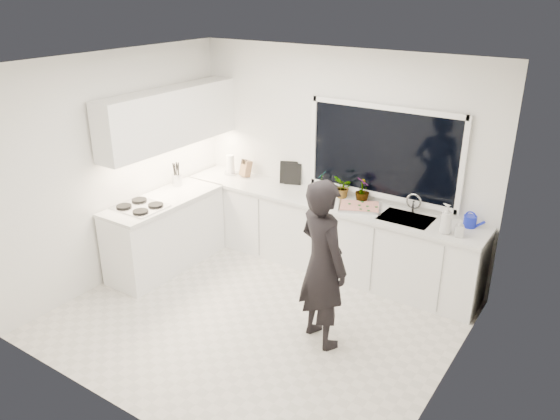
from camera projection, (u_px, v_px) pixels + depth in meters
The scene contains 25 objects.
floor at pixel (257, 319), 5.94m from camera, with size 4.00×3.50×0.02m, color beige.
wall_back at pixel (338, 159), 6.77m from camera, with size 4.00×0.02×2.70m, color white.
wall_left at pixel (118, 168), 6.45m from camera, with size 0.02×3.50×2.70m, color white.
wall_right at pixel (456, 256), 4.39m from camera, with size 0.02×3.50×2.70m, color white.
ceiling at pixel (252, 63), 4.89m from camera, with size 4.00×3.50×0.02m, color white.
window at pixel (383, 152), 6.36m from camera, with size 1.80×0.02×1.00m, color black.
base_cabinets_back at pixel (324, 235), 6.88m from camera, with size 3.92×0.58×0.88m, color white.
base_cabinets_left at pixel (166, 234), 6.89m from camera, with size 0.58×1.60×0.88m, color white.
countertop_back at pixel (325, 201), 6.70m from camera, with size 3.94×0.62×0.04m, color silver.
countertop_left at pixel (163, 200), 6.72m from camera, with size 0.62×1.60×0.04m, color silver.
upper_cabinets at pixel (170, 118), 6.68m from camera, with size 0.34×2.10×0.70m, color white.
sink at pixel (406, 222), 6.18m from camera, with size 0.58×0.42×0.14m, color silver.
faucet at pixel (413, 204), 6.27m from camera, with size 0.03×0.03×0.22m, color silver.
stovetop at pixel (140, 206), 6.44m from camera, with size 0.56×0.48×0.03m, color black.
person at pixel (322, 264), 5.27m from camera, with size 0.63×0.41×1.73m, color black.
pizza_tray at pixel (359, 207), 6.42m from camera, with size 0.49×0.36×0.03m, color silver.
pizza at pixel (360, 206), 6.41m from camera, with size 0.45×0.32×0.01m, color red.
watering_can at pixel (470, 221), 5.92m from camera, with size 0.14×0.14×0.13m, color #1422BE.
paper_towel_roll at pixel (231, 165), 7.52m from camera, with size 0.11×0.11×0.26m, color white.
knife_block at pixel (246, 169), 7.44m from camera, with size 0.13×0.10×0.22m, color brown.
utensil_crock at pixel (177, 180), 7.12m from camera, with size 0.13×0.13×0.16m, color #A9A9AE.
picture_frame_large at pixel (293, 174), 7.14m from camera, with size 0.22×0.02×0.28m, color black.
picture_frame_small at pixel (289, 172), 7.17m from camera, with size 0.25×0.02×0.30m, color black.
herb_plants at pixel (345, 187), 6.67m from camera, with size 0.75×0.33×0.31m.
soap_bottles at pixel (449, 221), 5.72m from camera, with size 0.28×0.16×0.33m.
Camera 1 is at (3.00, -4.03, 3.38)m, focal length 35.00 mm.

